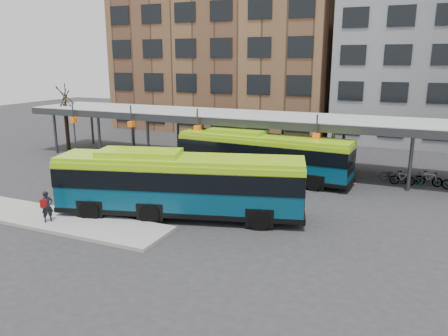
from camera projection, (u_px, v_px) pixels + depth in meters
ground at (167, 216)px, 23.95m from camera, size 120.00×120.00×0.00m
boarding_island at (49, 218)px, 23.41m from camera, size 14.00×3.00×0.18m
canopy at (249, 118)px, 34.48m from camera, size 40.00×6.53×4.80m
tree at (67, 124)px, 41.04m from camera, size 1.64×1.64×5.60m
building_brick at (228, 38)px, 53.65m from camera, size 26.00×14.00×22.00m
bus_front at (179, 183)px, 23.47m from camera, size 13.50×6.25×3.65m
bus_rear at (262, 154)px, 31.12m from camera, size 12.62×3.38×3.44m
pedestrian at (47, 206)px, 22.46m from camera, size 0.63×0.71×1.63m
bike_rack at (420, 179)px, 29.68m from camera, size 5.80×1.72×1.08m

